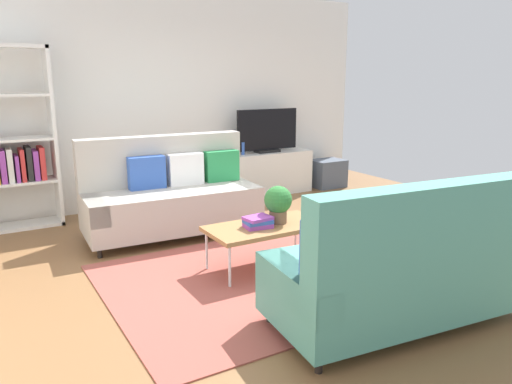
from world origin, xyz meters
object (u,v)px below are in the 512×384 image
tv (267,131)px  storage_trunk (328,173)px  table_book_0 (258,225)px  couch_beige (171,195)px  tv_console (266,173)px  couch_green (404,267)px  bookshelf (4,149)px  potted_plant (278,202)px  coffee_table (266,228)px  vase_0 (231,150)px  bottle_0 (243,148)px

tv → storage_trunk: tv is taller
storage_trunk → table_book_0: table_book_0 is taller
storage_trunk → couch_beige: bearing=-161.7°
tv_console → couch_beige: bearing=-150.3°
couch_green → tv: tv is taller
bookshelf → potted_plant: (2.07, -2.55, -0.34)m
coffee_table → vase_0: 2.78m
potted_plant → table_book_0: size_ratio=1.47×
tv → storage_trunk: (1.10, -0.08, -0.73)m
couch_beige → bookshelf: bookshelf is taller
table_book_0 → vase_0: 2.84m
tv_console → table_book_0: bearing=-123.1°
tv → bottle_0: tv is taller
tv → couch_green: bearing=-108.1°
tv → potted_plant: size_ratio=2.83×
table_book_0 → bottle_0: 2.82m
tv_console → bookshelf: 3.56m
bookshelf → storage_trunk: bookshelf is taller
couch_beige → tv_console: 2.25m
bookshelf → coffee_table: bearing=-52.8°
bottle_0 → storage_trunk: bearing=-2.3°
tv_console → table_book_0: tv_console is taller
tv → potted_plant: bearing=-119.7°
couch_green → coffee_table: 1.45m
bookshelf → bottle_0: bearing=-1.1°
bookshelf → couch_green: bearing=-60.9°
bookshelf → table_book_0: 3.21m
coffee_table → bottle_0: 2.76m
tv → bookshelf: (-3.50, 0.04, 0.00)m
tv → vase_0: bearing=173.1°
coffee_table → storage_trunk: (2.67, 2.43, -0.17)m
couch_beige → tv: bearing=-147.7°
storage_trunk → potted_plant: bearing=-136.2°
storage_trunk → vase_0: 1.76m
storage_trunk → vase_0: (-1.68, 0.15, 0.49)m
vase_0 → bottle_0: size_ratio=0.72×
tv → vase_0: size_ratio=7.67×
tv_console → potted_plant: bearing=-119.5°
couch_green → bottle_0: size_ratio=10.90×
couch_beige → bottle_0: (1.52, 1.07, 0.28)m
couch_green → bottle_0: bearing=83.6°
couch_green → vase_0: (0.71, 4.00, 0.26)m
bookshelf → potted_plant: size_ratio=5.94×
coffee_table → tv: (1.57, 2.51, 0.56)m
tv → bookshelf: bookshelf is taller
potted_plant → table_book_0: (-0.23, -0.03, -0.18)m
potted_plant → vase_0: potted_plant is taller
storage_trunk → bottle_0: size_ratio=2.87×
couch_green → potted_plant: bearing=101.8°
couch_green → storage_trunk: couch_green is taller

